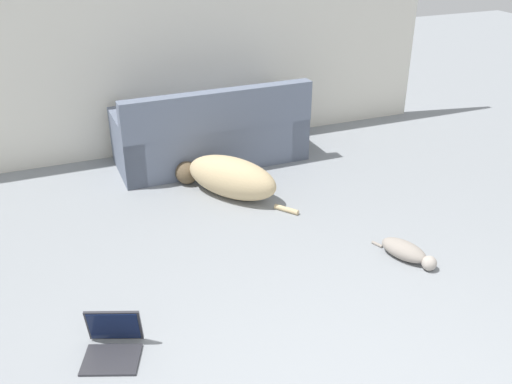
% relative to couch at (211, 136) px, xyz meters
% --- Properties ---
extents(wall_back, '(6.44, 0.06, 2.80)m').
position_rel_couch_xyz_m(wall_back, '(-0.43, 0.54, 1.11)').
color(wall_back, silver).
rests_on(wall_back, ground_plane).
extents(couch, '(1.95, 0.81, 0.86)m').
position_rel_couch_xyz_m(couch, '(0.00, 0.00, 0.00)').
color(couch, slate).
rests_on(couch, ground_plane).
extents(dog, '(0.91, 1.15, 0.38)m').
position_rel_couch_xyz_m(dog, '(-0.10, -0.80, -0.10)').
color(dog, tan).
rests_on(dog, ground_plane).
extents(cat, '(0.31, 0.55, 0.14)m').
position_rel_couch_xyz_m(cat, '(0.82, -2.33, -0.22)').
color(cat, gray).
rests_on(cat, ground_plane).
extents(laptop_open, '(0.43, 0.42, 0.27)m').
position_rel_couch_xyz_m(laptop_open, '(-1.45, -2.50, -0.20)').
color(laptop_open, '#2D2D33').
rests_on(laptop_open, ground_plane).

